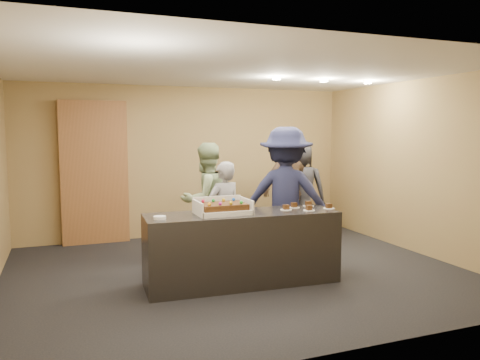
# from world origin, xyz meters

# --- Properties ---
(room) EXTENTS (6.04, 6.00, 2.70)m
(room) POSITION_xyz_m (0.00, 0.00, 1.35)
(room) COLOR black
(room) RESTS_ON ground
(serving_counter) EXTENTS (2.43, 0.82, 0.90)m
(serving_counter) POSITION_xyz_m (-0.12, -0.48, 0.45)
(serving_counter) COLOR black
(serving_counter) RESTS_ON floor
(storage_cabinet) EXTENTS (1.10, 0.15, 2.41)m
(storage_cabinet) POSITION_xyz_m (-1.67, 2.41, 1.21)
(storage_cabinet) COLOR brown
(storage_cabinet) RESTS_ON floor
(cake_box) EXTENTS (0.65, 0.45, 0.19)m
(cake_box) POSITION_xyz_m (-0.37, -0.45, 0.94)
(cake_box) COLOR white
(cake_box) RESTS_ON serving_counter
(sheet_cake) EXTENTS (0.55, 0.38, 0.11)m
(sheet_cake) POSITION_xyz_m (-0.37, -0.48, 1.00)
(sheet_cake) COLOR #3E230E
(sheet_cake) RESTS_ON cake_box
(plate_stack) EXTENTS (0.14, 0.14, 0.04)m
(plate_stack) POSITION_xyz_m (-1.15, -0.54, 0.92)
(plate_stack) COLOR white
(plate_stack) RESTS_ON serving_counter
(slice_a) EXTENTS (0.15, 0.15, 0.07)m
(slice_a) POSITION_xyz_m (0.48, -0.50, 0.92)
(slice_a) COLOR white
(slice_a) RESTS_ON serving_counter
(slice_b) EXTENTS (0.15, 0.15, 0.07)m
(slice_b) POSITION_xyz_m (0.66, -0.38, 0.92)
(slice_b) COLOR white
(slice_b) RESTS_ON serving_counter
(slice_c) EXTENTS (0.15, 0.15, 0.07)m
(slice_c) POSITION_xyz_m (0.73, -0.64, 0.92)
(slice_c) COLOR white
(slice_c) RESTS_ON serving_counter
(slice_d) EXTENTS (0.15, 0.15, 0.07)m
(slice_d) POSITION_xyz_m (0.89, -0.34, 0.92)
(slice_d) COLOR white
(slice_d) RESTS_ON serving_counter
(slice_e) EXTENTS (0.15, 0.15, 0.07)m
(slice_e) POSITION_xyz_m (1.05, -0.60, 0.92)
(slice_e) COLOR white
(slice_e) RESTS_ON serving_counter
(person_server_grey) EXTENTS (0.62, 0.50, 1.48)m
(person_server_grey) POSITION_xyz_m (-0.05, 0.40, 0.74)
(person_server_grey) COLOR gray
(person_server_grey) RESTS_ON floor
(person_sage_man) EXTENTS (1.00, 0.88, 1.73)m
(person_sage_man) POSITION_xyz_m (-0.17, 0.91, 0.87)
(person_sage_man) COLOR #97B07D
(person_sage_man) RESTS_ON floor
(person_navy_man) EXTENTS (1.46, 1.25, 1.96)m
(person_navy_man) POSITION_xyz_m (0.74, 0.03, 0.98)
(person_navy_man) COLOR #1D2143
(person_navy_man) RESTS_ON floor
(person_brown_extra) EXTENTS (1.16, 0.78, 1.83)m
(person_brown_extra) POSITION_xyz_m (1.38, 1.23, 0.92)
(person_brown_extra) COLOR brown
(person_brown_extra) RESTS_ON floor
(person_dark_suit) EXTENTS (1.03, 0.94, 1.76)m
(person_dark_suit) POSITION_xyz_m (1.72, 1.40, 0.88)
(person_dark_suit) COLOR #26252B
(person_dark_suit) RESTS_ON floor
(ceiling_spotlights) EXTENTS (1.72, 0.12, 0.03)m
(ceiling_spotlights) POSITION_xyz_m (1.60, 0.50, 2.67)
(ceiling_spotlights) COLOR #FFEAC6
(ceiling_spotlights) RESTS_ON ceiling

